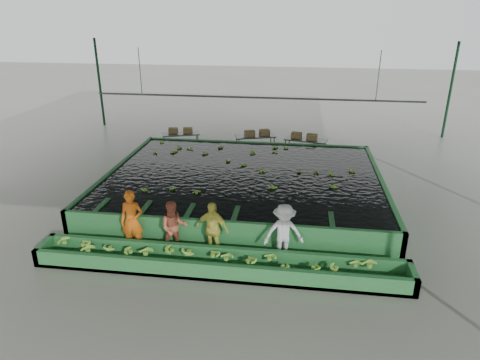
# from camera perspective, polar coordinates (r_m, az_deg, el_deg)

# --- Properties ---
(ground) EXTENTS (80.00, 80.00, 0.00)m
(ground) POSITION_cam_1_polar(r_m,az_deg,el_deg) (14.76, -0.27, -4.32)
(ground) COLOR gray
(ground) RESTS_ON ground
(shed_roof) EXTENTS (20.00, 22.00, 0.04)m
(shed_roof) POSITION_cam_1_polar(r_m,az_deg,el_deg) (13.33, -0.31, 15.34)
(shed_roof) COLOR gray
(shed_roof) RESTS_ON shed_posts
(shed_posts) EXTENTS (20.00, 22.00, 5.00)m
(shed_posts) POSITION_cam_1_polar(r_m,az_deg,el_deg) (13.84, -0.29, 5.00)
(shed_posts) COLOR black
(shed_posts) RESTS_ON ground
(flotation_tank) EXTENTS (10.00, 8.00, 0.90)m
(flotation_tank) POSITION_cam_1_polar(r_m,az_deg,el_deg) (15.93, 0.50, -0.51)
(flotation_tank) COLOR #256730
(flotation_tank) RESTS_ON ground
(tank_water) EXTENTS (9.70, 7.70, 0.00)m
(tank_water) POSITION_cam_1_polar(r_m,az_deg,el_deg) (15.79, 0.50, 0.83)
(tank_water) COLOR black
(tank_water) RESTS_ON flotation_tank
(sorting_trough) EXTENTS (10.00, 1.00, 0.50)m
(sorting_trough) POSITION_cam_1_polar(r_m,az_deg,el_deg) (11.55, -2.88, -11.03)
(sorting_trough) COLOR #256730
(sorting_trough) RESTS_ON ground
(cableway_rail) EXTENTS (0.08, 0.08, 14.00)m
(cableway_rail) POSITION_cam_1_polar(r_m,az_deg,el_deg) (18.55, 1.97, 10.93)
(cableway_rail) COLOR #59605B
(cableway_rail) RESTS_ON shed_roof
(rail_hanger_left) EXTENTS (0.04, 0.04, 2.00)m
(rail_hanger_left) POSITION_cam_1_polar(r_m,az_deg,el_deg) (19.54, -13.18, 13.93)
(rail_hanger_left) COLOR #59605B
(rail_hanger_left) RESTS_ON shed_roof
(rail_hanger_right) EXTENTS (0.04, 0.04, 2.00)m
(rail_hanger_right) POSITION_cam_1_polar(r_m,az_deg,el_deg) (18.54, 17.98, 13.05)
(rail_hanger_right) COLOR #59605B
(rail_hanger_right) RESTS_ON shed_roof
(worker_a) EXTENTS (0.69, 0.48, 1.82)m
(worker_a) POSITION_cam_1_polar(r_m,az_deg,el_deg) (12.59, -14.20, -5.32)
(worker_a) COLOR orange
(worker_a) RESTS_ON ground
(worker_b) EXTENTS (0.94, 0.84, 1.59)m
(worker_b) POSITION_cam_1_polar(r_m,az_deg,el_deg) (12.25, -8.80, -6.26)
(worker_b) COLOR #AA5439
(worker_b) RESTS_ON ground
(worker_c) EXTENTS (1.03, 0.60, 1.64)m
(worker_c) POSITION_cam_1_polar(r_m,az_deg,el_deg) (11.99, -3.72, -6.55)
(worker_c) COLOR #DCD64B
(worker_c) RESTS_ON ground
(worker_d) EXTENTS (1.21, 0.86, 1.69)m
(worker_d) POSITION_cam_1_polar(r_m,az_deg,el_deg) (11.77, 5.85, -7.06)
(worker_d) COLOR silver
(worker_d) RESTS_ON ground
(packing_table_left) EXTENTS (1.94, 1.29, 0.82)m
(packing_table_left) POSITION_cam_1_polar(r_m,az_deg,el_deg) (21.45, -7.86, 5.13)
(packing_table_left) COLOR #59605B
(packing_table_left) RESTS_ON ground
(packing_table_mid) EXTENTS (2.04, 1.31, 0.86)m
(packing_table_mid) POSITION_cam_1_polar(r_m,az_deg,el_deg) (20.75, 2.03, 4.81)
(packing_table_mid) COLOR #59605B
(packing_table_mid) RESTS_ON ground
(packing_table_right) EXTENTS (2.07, 1.21, 0.89)m
(packing_table_right) POSITION_cam_1_polar(r_m,az_deg,el_deg) (20.32, 8.71, 4.23)
(packing_table_right) COLOR #59605B
(packing_table_right) RESTS_ON ground
(box_stack_left) EXTENTS (1.20, 0.54, 0.25)m
(box_stack_left) POSITION_cam_1_polar(r_m,az_deg,el_deg) (21.41, -7.92, 6.24)
(box_stack_left) COLOR brown
(box_stack_left) RESTS_ON packing_table_left
(box_stack_mid) EXTENTS (1.25, 0.78, 0.26)m
(box_stack_mid) POSITION_cam_1_polar(r_m,az_deg,el_deg) (20.63, 2.29, 5.96)
(box_stack_mid) COLOR brown
(box_stack_mid) RESTS_ON packing_table_mid
(box_stack_right) EXTENTS (1.24, 0.61, 0.26)m
(box_stack_right) POSITION_cam_1_polar(r_m,az_deg,el_deg) (20.24, 8.53, 5.48)
(box_stack_right) COLOR brown
(box_stack_right) RESTS_ON packing_table_right
(floating_bananas) EXTENTS (8.49, 5.79, 0.12)m
(floating_bananas) POSITION_cam_1_polar(r_m,az_deg,el_deg) (16.53, 0.87, 1.82)
(floating_bananas) COLOR #76BA37
(floating_bananas) RESTS_ON tank_water
(trough_bananas) EXTENTS (8.55, 0.57, 0.11)m
(trough_bananas) POSITION_cam_1_polar(r_m,az_deg,el_deg) (11.47, -2.90, -10.40)
(trough_bananas) COLOR #76BA37
(trough_bananas) RESTS_ON sorting_trough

